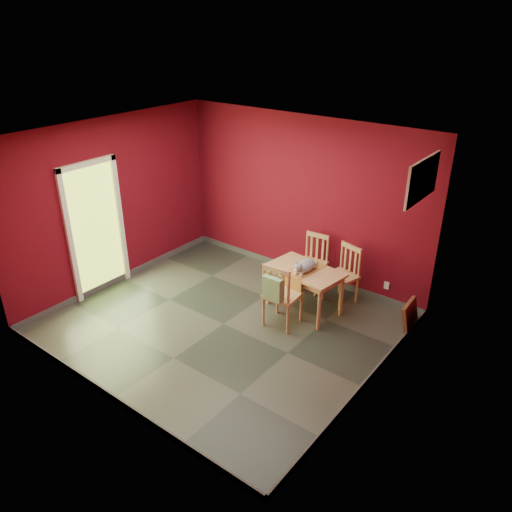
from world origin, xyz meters
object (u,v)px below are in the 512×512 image
Objects in this scene: chair_far_left at (313,262)px; chair_far_right at (343,274)px; dining_table at (305,274)px; chair_near at (281,294)px; cat at (306,264)px; picture_frame at (410,317)px; tote_bag at (273,289)px.

chair_far_right is (0.59, -0.07, 0.00)m from chair_far_left.
dining_table is 0.56m from chair_near.
chair_far_right and cat have the same top height.
picture_frame is (1.53, 0.98, -0.28)m from chair_near.
dining_table is 1.18× the size of chair_near.
cat is (-0.30, -0.63, 0.33)m from chair_far_right.
chair_far_left is 1.00× the size of chair_far_right.
dining_table is at bearing -119.06° from chair_far_right.
cat is 1.64m from picture_frame.
chair_far_right is at bearing 172.40° from picture_frame.
chair_far_right is at bearing 72.07° from chair_near.
picture_frame is (1.49, 0.43, -0.37)m from dining_table.
cat is 1.01× the size of picture_frame.
chair_near is 2.17× the size of picture_frame.
tote_bag reaches higher than chair_far_left.
chair_far_left is 2.00× the size of picture_frame.
chair_far_left is at bearing 112.15° from dining_table.
chair_near is 0.30m from tote_bag.
chair_far_right is 2.00× the size of picture_frame.
chair_far_left is (-0.27, 0.66, -0.13)m from dining_table.
cat reaches higher than picture_frame.
dining_table is 0.72m from chair_far_left.
chair_far_right is at bearing 60.94° from dining_table.
cat reaches higher than dining_table.
chair_far_right is at bearing -7.10° from chair_far_left.
chair_near is (-0.37, -1.13, 0.04)m from chair_far_right.
chair_near reaches higher than cat.
chair_far_right is 2.23× the size of tote_bag.
chair_far_right is 0.77m from cat.
chair_far_left is 1.79m from picture_frame.
dining_table is 2.53× the size of cat.
dining_table reaches higher than picture_frame.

